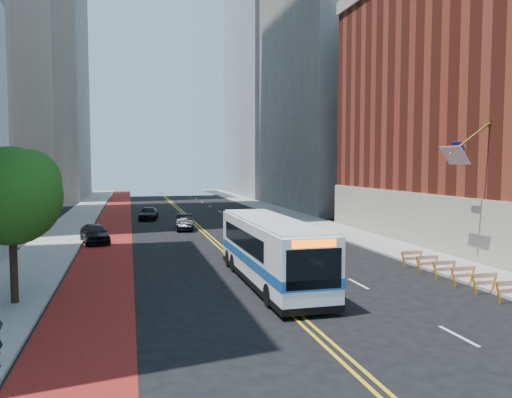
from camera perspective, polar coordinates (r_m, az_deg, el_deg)
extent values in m
plane|color=black|center=(19.16, 6.34, -14.56)|extent=(160.00, 160.00, 0.00)
cube|color=gray|center=(47.70, -20.90, -3.51)|extent=(4.00, 140.00, 0.15)
cube|color=gray|center=(50.84, 7.10, -2.83)|extent=(4.00, 140.00, 0.15)
cube|color=maroon|center=(47.41, -16.20, -3.54)|extent=(3.60, 140.00, 0.01)
cube|color=gold|center=(47.79, -6.65, -3.34)|extent=(0.14, 140.00, 0.01)
cube|color=gold|center=(47.84, -6.22, -3.33)|extent=(0.14, 140.00, 0.01)
cube|color=silver|center=(19.70, 22.14, -14.29)|extent=(0.14, 2.20, 0.01)
cube|color=silver|center=(26.30, 11.61, -9.46)|extent=(0.14, 2.20, 0.01)
cube|color=silver|center=(33.52, 5.59, -6.48)|extent=(0.14, 2.20, 0.01)
cube|color=silver|center=(41.03, 1.78, -4.53)|extent=(0.14, 2.20, 0.01)
cube|color=silver|center=(48.70, -0.83, -3.18)|extent=(0.14, 2.20, 0.01)
cube|color=silver|center=(56.46, -2.72, -2.19)|extent=(0.14, 2.20, 0.01)
cube|color=silver|center=(64.27, -4.15, -1.44)|extent=(0.14, 2.20, 0.01)
cube|color=silver|center=(72.13, -5.27, -0.86)|extent=(0.14, 2.20, 0.01)
cube|color=silver|center=(80.02, -6.17, -0.38)|extent=(0.14, 2.20, 0.01)
cube|color=silver|center=(87.92, -6.90, 0.00)|extent=(0.14, 2.20, 0.01)
cube|color=silver|center=(95.85, -7.52, 0.33)|extent=(0.14, 2.20, 0.01)
cube|color=silver|center=(103.78, -8.04, 0.60)|extent=(0.14, 2.20, 0.01)
cube|color=#9E9384|center=(35.73, 20.85, -2.84)|extent=(0.50, 36.00, 4.00)
cube|color=black|center=(36.72, 20.05, -4.06)|extent=(0.35, 2.80, 2.20)
cube|color=black|center=(42.63, 14.73, -2.86)|extent=(0.35, 2.80, 2.20)
cube|color=#A57F33|center=(32.41, 25.25, 7.88)|extent=(0.25, 0.25, 0.25)
cylinder|color=#A57F33|center=(31.51, 23.29, 6.42)|extent=(2.85, 0.12, 2.05)
cube|color=#B21419|center=(30.88, 21.76, 4.66)|extent=(0.75, 1.90, 1.05)
cube|color=navy|center=(31.58, 22.12, 5.63)|extent=(0.39, 0.85, 0.52)
cube|color=slate|center=(72.69, 10.25, 14.97)|extent=(18.00, 26.00, 40.00)
cube|color=gray|center=(102.02, 3.55, 16.11)|extent=(20.00, 28.00, 55.00)
cube|color=slate|center=(100.14, -25.28, 18.92)|extent=(20.00, 26.00, 65.00)
cube|color=orange|center=(24.46, 25.93, -9.62)|extent=(0.32, 0.06, 0.99)
cube|color=orange|center=(24.73, 26.95, -8.56)|extent=(1.25, 0.05, 0.22)
cube|color=orange|center=(24.80, 26.92, -9.35)|extent=(1.25, 0.05, 0.18)
cube|color=orange|center=(25.63, 23.67, -8.94)|extent=(0.32, 0.06, 0.99)
cube|color=orange|center=(26.31, 25.58, -8.67)|extent=(0.32, 0.06, 0.99)
cube|color=orange|center=(25.88, 24.67, -7.94)|extent=(1.25, 0.05, 0.22)
cube|color=orange|center=(25.96, 24.64, -8.69)|extent=(1.25, 0.05, 0.18)
cube|color=orange|center=(26.84, 21.62, -8.31)|extent=(0.32, 0.06, 0.99)
cube|color=orange|center=(27.49, 23.49, -8.07)|extent=(0.32, 0.06, 0.99)
cube|color=orange|center=(27.08, 22.59, -7.36)|extent=(1.25, 0.05, 0.22)
cube|color=orange|center=(27.15, 22.57, -8.09)|extent=(1.25, 0.05, 0.18)
cube|color=orange|center=(28.08, 19.75, -7.72)|extent=(0.32, 0.06, 0.99)
cube|color=orange|center=(28.70, 21.58, -7.52)|extent=(0.32, 0.06, 0.99)
cube|color=orange|center=(28.31, 20.70, -6.83)|extent=(1.25, 0.05, 0.22)
cube|color=orange|center=(28.37, 20.68, -7.52)|extent=(1.25, 0.05, 0.18)
cube|color=orange|center=(29.35, 18.04, -7.18)|extent=(0.32, 0.06, 0.99)
cube|color=orange|center=(29.94, 19.84, -7.00)|extent=(0.32, 0.06, 0.99)
cube|color=orange|center=(29.57, 18.97, -6.33)|extent=(1.25, 0.05, 0.22)
cube|color=orange|center=(29.63, 18.95, -7.00)|extent=(1.25, 0.05, 0.18)
cube|color=orange|center=(30.64, 16.49, -6.68)|extent=(0.32, 0.06, 0.99)
cube|color=orange|center=(31.21, 18.23, -6.52)|extent=(0.32, 0.06, 0.99)
cube|color=orange|center=(30.85, 17.38, -5.87)|extent=(1.25, 0.05, 0.22)
cube|color=orange|center=(30.91, 17.37, -6.51)|extent=(1.25, 0.05, 0.18)
cylinder|color=black|center=(23.90, -25.95, -6.87)|extent=(0.32, 0.32, 3.20)
sphere|color=#1A410D|center=(23.54, -26.18, 0.32)|extent=(4.20, 4.20, 4.20)
sphere|color=#1A410D|center=(23.79, -24.61, 1.85)|extent=(2.80, 2.80, 2.80)
cube|color=white|center=(25.35, 1.71, -5.79)|extent=(2.66, 12.05, 2.86)
cube|color=#17509C|center=(25.43, 1.71, -6.73)|extent=(2.70, 12.10, 0.45)
cube|color=black|center=(26.04, 1.22, -4.46)|extent=(2.69, 8.44, 0.95)
cube|color=black|center=(19.73, 6.62, -7.97)|extent=(2.30, 0.11, 1.61)
cube|color=black|center=(31.03, -1.38, -3.19)|extent=(2.09, 0.11, 1.00)
cube|color=#FF5905|center=(19.54, 6.66, -5.10)|extent=(1.83, 0.09, 0.30)
cube|color=white|center=(25.15, 1.72, -2.46)|extent=(2.52, 11.45, 0.12)
cube|color=black|center=(25.64, 1.70, -8.94)|extent=(2.69, 12.09, 0.30)
cylinder|color=black|center=(21.69, 1.54, -10.94)|extent=(0.31, 1.00, 1.00)
cylinder|color=black|center=(22.44, 7.46, -10.46)|extent=(0.31, 1.00, 1.00)
cylinder|color=black|center=(28.52, -2.51, -7.30)|extent=(0.31, 1.00, 1.00)
cylinder|color=black|center=(29.10, 2.09, -7.08)|extent=(0.31, 1.00, 1.00)
cylinder|color=black|center=(29.91, -3.09, -6.77)|extent=(0.31, 1.00, 1.00)
cylinder|color=black|center=(30.46, 1.31, -6.57)|extent=(0.31, 1.00, 1.00)
imported|color=black|center=(40.57, -17.97, -3.74)|extent=(2.76, 4.78, 1.53)
imported|color=black|center=(46.82, -8.14, -2.63)|extent=(1.92, 4.46, 1.43)
imported|color=black|center=(56.09, -12.18, -1.63)|extent=(2.46, 4.85, 1.35)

